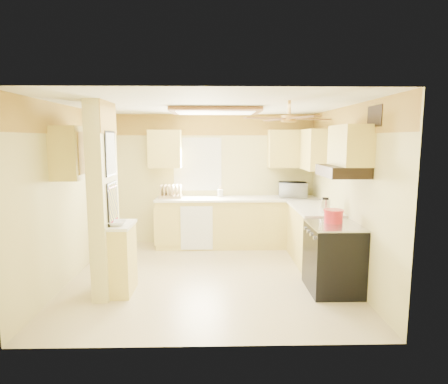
{
  "coord_description": "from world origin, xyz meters",
  "views": [
    {
      "loc": [
        0.1,
        -5.35,
        2.03
      ],
      "look_at": [
        0.23,
        0.35,
        1.22
      ],
      "focal_mm": 30.0,
      "sensor_mm": 36.0,
      "label": 1
    }
  ],
  "objects_px": {
    "microwave": "(293,190)",
    "bowl": "(117,223)",
    "kettle": "(325,205)",
    "stove": "(333,257)",
    "dutch_oven": "(333,216)"
  },
  "relations": [
    {
      "from": "stove",
      "to": "dutch_oven",
      "type": "relative_size",
      "value": 3.41
    },
    {
      "from": "microwave",
      "to": "dutch_oven",
      "type": "relative_size",
      "value": 1.92
    },
    {
      "from": "stove",
      "to": "microwave",
      "type": "relative_size",
      "value": 1.78
    },
    {
      "from": "stove",
      "to": "microwave",
      "type": "distance_m",
      "value": 2.27
    },
    {
      "from": "dutch_oven",
      "to": "kettle",
      "type": "xyz_separation_m",
      "value": [
        0.06,
        0.6,
        0.04
      ]
    },
    {
      "from": "stove",
      "to": "dutch_oven",
      "type": "distance_m",
      "value": 0.56
    },
    {
      "from": "microwave",
      "to": "bowl",
      "type": "distance_m",
      "value": 3.55
    },
    {
      "from": "bowl",
      "to": "kettle",
      "type": "bearing_deg",
      "value": 15.66
    },
    {
      "from": "microwave",
      "to": "bowl",
      "type": "height_order",
      "value": "microwave"
    },
    {
      "from": "kettle",
      "to": "bowl",
      "type": "bearing_deg",
      "value": -164.34
    },
    {
      "from": "dutch_oven",
      "to": "kettle",
      "type": "height_order",
      "value": "kettle"
    },
    {
      "from": "microwave",
      "to": "kettle",
      "type": "xyz_separation_m",
      "value": [
        0.19,
        -1.47,
        -0.04
      ]
    },
    {
      "from": "bowl",
      "to": "kettle",
      "type": "relative_size",
      "value": 1.08
    },
    {
      "from": "bowl",
      "to": "stove",
      "type": "bearing_deg",
      "value": 2.16
    },
    {
      "from": "microwave",
      "to": "bowl",
      "type": "bearing_deg",
      "value": 46.79
    }
  ]
}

